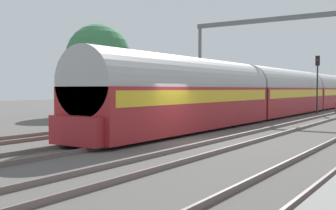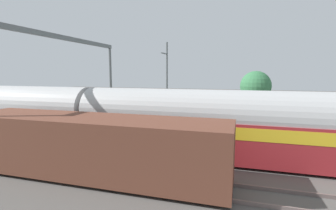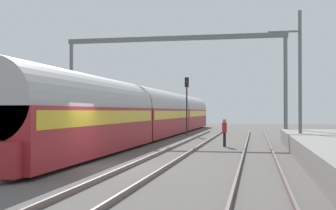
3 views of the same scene
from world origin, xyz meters
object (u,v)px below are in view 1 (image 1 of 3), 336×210
Objects in this scene: passenger_train at (284,92)px; catenary_gantry at (295,41)px; railway_signal_far at (317,77)px; freight_car at (176,100)px.

catenary_gantry is (2.07, -3.94, 3.95)m from passenger_train.
railway_signal_far reaches higher than passenger_train.
catenary_gantry reaches higher than passenger_train.
catenary_gantry is (6.21, 7.04, 4.45)m from freight_car.
catenary_gantry reaches higher than railway_signal_far.
railway_signal_far is at bearing 91.14° from catenary_gantry.
catenary_gantry is at bearing -88.86° from railway_signal_far.
freight_car is 10.39m from catenary_gantry.
passenger_train is at bearing 69.34° from freight_car.
catenary_gantry reaches higher than freight_car.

